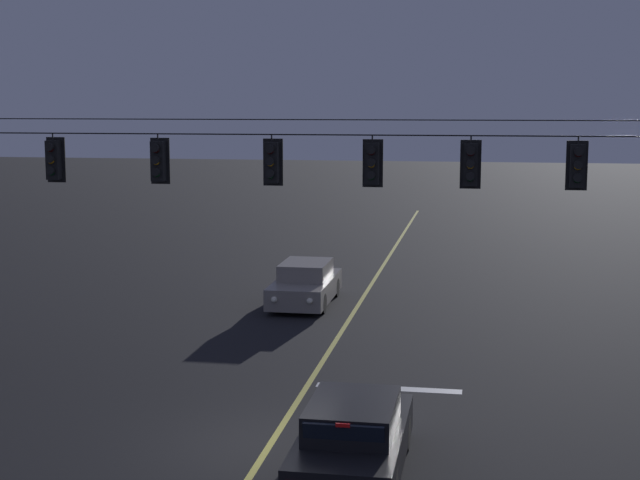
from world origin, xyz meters
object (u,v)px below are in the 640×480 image
(traffic_light_rightmost, at_px, (470,165))
(traffic_light_far_right, at_px, (577,166))
(car_waiting_near_lane, at_px, (353,439))
(car_oncoming_lead, at_px, (305,284))
(traffic_light_right_inner, at_px, (372,163))
(traffic_light_centre, at_px, (272,162))
(traffic_light_leftmost, at_px, (53,160))
(traffic_light_left_inner, at_px, (158,161))

(traffic_light_rightmost, height_order, traffic_light_far_right, same)
(car_waiting_near_lane, bearing_deg, car_oncoming_lead, 104.21)
(car_oncoming_lead, bearing_deg, traffic_light_right_inner, -69.01)
(traffic_light_centre, relative_size, traffic_light_rightmost, 1.00)
(traffic_light_leftmost, bearing_deg, traffic_light_rightmost, 0.00)
(traffic_light_leftmost, bearing_deg, traffic_light_right_inner, 0.00)
(traffic_light_centre, distance_m, traffic_light_far_right, 7.01)
(traffic_light_right_inner, bearing_deg, car_oncoming_lead, 110.99)
(car_oncoming_lead, bearing_deg, traffic_light_far_right, -46.67)
(traffic_light_right_inner, relative_size, car_oncoming_lead, 0.28)
(traffic_light_rightmost, distance_m, car_oncoming_lead, 10.88)
(traffic_light_far_right, bearing_deg, traffic_light_leftmost, 180.00)
(traffic_light_leftmost, distance_m, traffic_light_right_inner, 7.90)
(car_oncoming_lead, bearing_deg, car_waiting_near_lane, -75.79)
(traffic_light_leftmost, xyz_separation_m, traffic_light_left_inner, (2.70, 0.00, 0.00))
(traffic_light_far_right, bearing_deg, car_waiting_near_lane, -126.20)
(car_oncoming_lead, bearing_deg, traffic_light_left_inner, -103.80)
(traffic_light_centre, height_order, car_waiting_near_lane, traffic_light_centre)
(traffic_light_rightmost, distance_m, traffic_light_far_right, 2.36)
(traffic_light_right_inner, bearing_deg, car_waiting_near_lane, -86.18)
(traffic_light_leftmost, relative_size, car_oncoming_lead, 0.28)
(traffic_light_centre, relative_size, car_waiting_near_lane, 0.28)
(car_oncoming_lead, bearing_deg, traffic_light_leftmost, -119.80)
(traffic_light_leftmost, bearing_deg, traffic_light_left_inner, 0.00)
(traffic_light_left_inner, relative_size, traffic_light_far_right, 1.00)
(traffic_light_leftmost, relative_size, traffic_light_right_inner, 1.00)
(traffic_light_right_inner, bearing_deg, traffic_light_centre, 180.00)
(traffic_light_far_right, height_order, car_waiting_near_lane, traffic_light_far_right)
(traffic_light_left_inner, xyz_separation_m, car_oncoming_lead, (2.03, 8.26, -4.55))
(traffic_light_centre, distance_m, car_oncoming_lead, 9.46)
(traffic_light_centre, height_order, traffic_light_far_right, same)
(car_waiting_near_lane, distance_m, car_oncoming_lead, 14.49)
(traffic_light_rightmost, xyz_separation_m, car_waiting_near_lane, (-1.87, -5.79, -4.55))
(traffic_light_far_right, bearing_deg, traffic_light_centre, 180.00)
(traffic_light_leftmost, height_order, traffic_light_far_right, same)
(traffic_light_right_inner, bearing_deg, traffic_light_rightmost, 0.00)
(car_waiting_near_lane, xyz_separation_m, car_oncoming_lead, (-3.56, 14.04, -0.00))
(traffic_light_right_inner, xyz_separation_m, car_oncoming_lead, (-3.17, 8.26, -4.55))
(traffic_light_left_inner, bearing_deg, traffic_light_right_inner, 0.00)
(traffic_light_far_right, bearing_deg, car_oncoming_lead, 133.33)
(traffic_light_left_inner, distance_m, traffic_light_rightmost, 7.45)
(traffic_light_right_inner, height_order, traffic_light_far_right, same)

